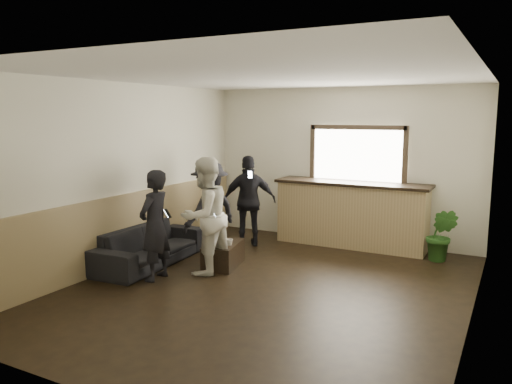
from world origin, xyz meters
The scene contains 12 objects.
ground centered at (0.00, 0.00, 0.00)m, with size 5.00×6.00×0.01m, color black.
room_shell centered at (-0.74, 0.00, 1.47)m, with size 5.01×6.01×2.80m.
bar_counter centered at (0.30, 2.70, 0.64)m, with size 2.70×0.68×2.13m.
sofa centered at (-2.15, 0.14, 0.30)m, with size 2.03×0.79×0.59m, color black.
coffee_table centered at (-1.07, 0.59, 0.18)m, with size 0.45×0.81×0.36m, color black.
cup_a centered at (-1.23, 0.72, 0.41)m, with size 0.13×0.13×0.10m, color silver.
cup_b centered at (-0.92, 0.53, 0.41)m, with size 0.10×0.10×0.10m, color silver.
potted_plant centered at (1.86, 2.41, 0.43)m, with size 0.47×0.38×0.86m, color #2D6623.
person_a centered at (-1.58, -0.40, 0.78)m, with size 0.47×0.59×1.56m.
person_b centered at (-1.12, 0.17, 0.86)m, with size 0.82×0.96×1.71m.
person_c centered at (-1.46, 0.83, 0.79)m, with size 0.82×1.14×1.59m.
person_d centered at (-1.30, 1.85, 0.80)m, with size 1.00×0.85×1.61m.
Camera 1 is at (2.86, -5.75, 2.31)m, focal length 35.00 mm.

